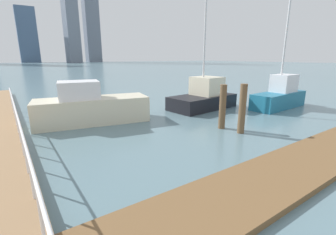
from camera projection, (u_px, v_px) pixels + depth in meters
ground_plane at (71, 110)px, 15.35m from camera, size 300.00×300.00×0.00m
floating_dock at (307, 161)px, 7.57m from camera, size 15.66×2.00×0.18m
boardwalk_railing at (33, 177)px, 4.30m from camera, size 0.06×26.09×1.08m
dock_piling_1 at (242, 109)px, 10.39m from camera, size 0.31×0.31×2.22m
dock_piling_3 at (223, 107)px, 11.10m from camera, size 0.31×0.31×2.10m
moored_boat_0 at (91, 107)px, 12.13m from camera, size 5.83×2.95×2.18m
moored_boat_1 at (204, 97)px, 15.62m from camera, size 4.83×2.67×8.28m
moored_boat_3 at (280, 95)px, 15.80m from camera, size 4.75×1.75×7.19m
skyline_tower_2 at (27, 35)px, 139.02m from camera, size 10.49×8.26×31.29m
skyline_tower_4 at (90, 6)px, 149.39m from camera, size 9.42×6.97×69.62m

